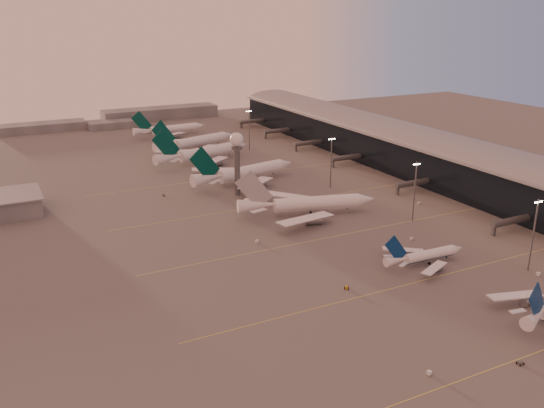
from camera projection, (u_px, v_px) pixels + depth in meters
name	position (u px, v px, depth m)	size (l,w,h in m)	color
ground	(388.00, 309.00, 166.88)	(700.00, 700.00, 0.00)	#535151
taxiway_markings	(361.00, 230.00, 227.05)	(180.00, 185.25, 0.02)	#DCCD4D
terminal	(424.00, 154.00, 302.76)	(57.00, 362.00, 23.04)	black
radar_tower	(237.00, 151.00, 263.71)	(6.40, 6.40, 31.10)	#505257
mast_a	(534.00, 232.00, 187.34)	(3.60, 0.56, 25.00)	#505257
mast_b	(415.00, 189.00, 232.52)	(3.60, 0.56, 25.00)	#505257
mast_c	(331.00, 160.00, 276.85)	(3.60, 0.56, 25.00)	#505257
mast_d	(249.00, 128.00, 352.03)	(3.60, 0.56, 25.00)	#505257
distant_horizon	(128.00, 118.00, 441.47)	(165.00, 37.50, 9.00)	slate
narrowbody_mid	(424.00, 257.00, 195.66)	(32.88, 26.23, 12.84)	white
widebody_white	(308.00, 207.00, 242.51)	(58.72, 46.45, 21.10)	white
greentail_a	(245.00, 175.00, 287.95)	(60.88, 48.67, 22.39)	white
greentail_b	(203.00, 155.00, 326.71)	(61.78, 49.26, 22.93)	white
greentail_c	(196.00, 144.00, 355.68)	(58.44, 46.50, 21.87)	white
greentail_d	(170.00, 131.00, 396.27)	(52.32, 42.15, 19.00)	white
gsv_truck_a	(431.00, 370.00, 136.71)	(5.88, 3.38, 2.24)	white
gsv_tug_near	(520.00, 363.00, 140.68)	(2.06, 3.28, 0.91)	#4F5254
gsv_catering_a	(539.00, 269.00, 187.22)	(6.12, 3.85, 4.65)	white
gsv_tug_mid	(347.00, 288.00, 178.82)	(3.64, 3.32, 0.89)	#BF9416
gsv_truck_b	(412.00, 237.00, 216.79)	(5.75, 3.22, 2.20)	white
gsv_truck_c	(258.00, 240.00, 214.45)	(5.93, 4.15, 2.26)	white
gsv_catering_b	(419.00, 200.00, 256.54)	(5.32, 3.22, 4.07)	white
gsv_tug_far	(255.00, 204.00, 255.67)	(3.47, 3.66, 0.91)	#4F5254
gsv_truck_d	(163.00, 194.00, 268.07)	(2.87, 5.21, 1.99)	#4F5254
gsv_tug_hangar	(282.00, 167.00, 316.02)	(4.02, 2.64, 1.09)	white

